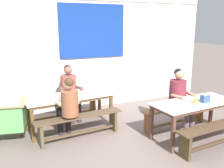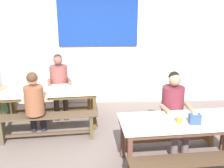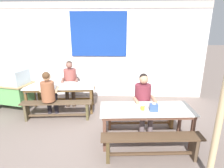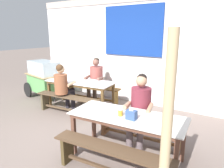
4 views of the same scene
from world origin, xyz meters
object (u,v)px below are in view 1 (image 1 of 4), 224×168
Objects in this scene: bench_far_front at (80,123)px; person_left_back_turned at (68,104)px; dining_table_near at (196,105)px; condiment_jar at (195,100)px; bench_far_back at (62,107)px; bench_near_front at (217,132)px; person_right_near_table at (180,95)px; dining_table_far at (69,99)px; tissue_box at (205,99)px; person_center_facing at (70,89)px; bench_near_back at (175,113)px.

person_left_back_turned reaches higher than bench_far_front.
condiment_jar is (-0.08, -0.07, 0.13)m from dining_table_near.
bench_far_back is 16.53× the size of condiment_jar.
person_right_near_table reaches higher than bench_near_front.
bench_far_front is 2.17m from person_right_near_table.
bench_far_back is at bearing 95.10° from bench_far_front.
dining_table_far is 1.07× the size of bench_far_front.
person_right_near_table is at bearing -33.62° from bench_far_back.
person_right_near_table reaches higher than bench_far_back.
person_right_near_table is 0.60m from tissue_box.
dining_table_far is 1.53× the size of person_left_back_turned.
bench_near_front is at bearing -50.00° from person_center_facing.
person_left_back_turned reaches higher than condiment_jar.
bench_far_front is at bearing 146.88° from bench_near_front.
condiment_jar is at bearing -94.03° from bench_near_back.
person_center_facing is (0.14, 0.50, 0.08)m from dining_table_far.
bench_far_back is 2.95m from condiment_jar.
person_right_near_table is (2.01, -1.42, -0.00)m from person_center_facing.
bench_near_front is 1.38× the size of person_right_near_table.
tissue_box is at bearing -76.06° from bench_near_back.
tissue_box is at bearing -8.58° from condiment_jar.
dining_table_near reaches higher than bench_far_back.
tissue_box reaches higher than bench_far_back.
bench_near_front is 0.68m from condiment_jar.
dining_table_near is 0.65m from bench_near_back.
person_right_near_table is 0.56m from condiment_jar.
dining_table_far reaches higher than bench_near_back.
person_center_facing is at bearing 74.30° from person_left_back_turned.
bench_far_front is 0.44m from person_left_back_turned.
person_right_near_table reaches higher than dining_table_far.
person_left_back_turned is at bearing 163.20° from bench_far_front.
person_right_near_table is at bearing -9.89° from bench_far_front.
condiment_jar is (-0.12, 0.48, 0.46)m from bench_near_front.
person_center_facing reaches higher than condiment_jar.
person_right_near_table is (2.09, -0.37, 0.43)m from bench_far_front.
dining_table_near is 0.49m from person_right_near_table.
condiment_jar is at bearing 104.64° from bench_near_front.
bench_far_front is 1.43× the size of person_left_back_turned.
tissue_box reaches higher than bench_far_front.
person_left_back_turned is at bearing -106.34° from dining_table_far.
tissue_box is (0.08, 0.44, 0.48)m from bench_near_front.
bench_far_front is at bearing -94.74° from person_center_facing.
person_center_facing reaches higher than dining_table_far.
bench_far_back is at bearing 95.10° from dining_table_far.
person_center_facing reaches higher than bench_far_front.
tissue_box is (2.22, -0.95, 0.49)m from bench_far_front.
bench_near_back is at bearing -34.46° from person_center_facing.
bench_far_back is 11.20× the size of tissue_box.
person_center_facing is 8.01× the size of tissue_box.
dining_table_far is at bearing -84.90° from bench_far_back.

